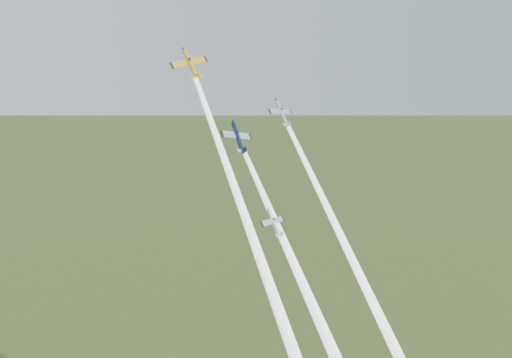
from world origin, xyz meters
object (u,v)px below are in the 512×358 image
Objects in this scene: plane_yellow at (191,64)px; plane_navy at (238,137)px; plane_silver_right at (282,113)px; plane_silver_low at (274,223)px.

plane_yellow reaches higher than plane_navy.
plane_silver_right reaches higher than plane_silver_low.
plane_navy is at bearing 150.46° from plane_silver_right.
plane_silver_low is (-9.12, -10.98, -19.82)m from plane_silver_right.
plane_navy is at bearing 73.50° from plane_silver_low.
plane_silver_low is at bearing -103.17° from plane_navy.
plane_silver_right reaches higher than plane_navy.
plane_yellow is at bearing 150.65° from plane_silver_right.
plane_navy is 1.27× the size of plane_silver_low.
plane_silver_right is at bearing 31.45° from plane_silver_low.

